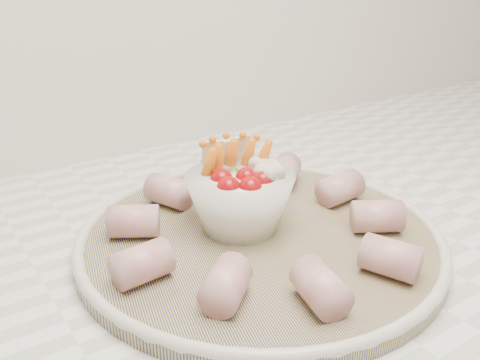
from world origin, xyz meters
TOP-DOWN VIEW (x-y plane):
  - serving_platter at (0.10, 1.41)m, footprint 0.47×0.47m
  - veggie_bowl at (0.09, 1.43)m, footprint 0.12×0.12m
  - cured_meat_rolls at (0.10, 1.41)m, footprint 0.32×0.32m

SIDE VIEW (x-z plane):
  - serving_platter at x=0.10m, z-range 0.92..0.94m
  - cured_meat_rolls at x=0.10m, z-range 0.94..0.97m
  - veggie_bowl at x=0.09m, z-range 0.92..1.02m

